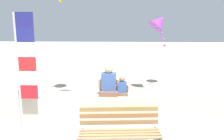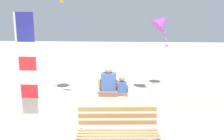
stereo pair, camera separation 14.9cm
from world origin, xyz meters
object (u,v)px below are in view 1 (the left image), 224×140
flag_banner (24,64)px  kite_purple (159,22)px  person_adult (109,83)px  person_child (122,88)px  park_bench (120,134)px

flag_banner → kite_purple: size_ratio=2.47×
person_adult → person_child: bearing=0.1°
park_bench → kite_purple: size_ratio=1.46×
person_adult → flag_banner: (-1.83, -0.41, 0.53)m
kite_purple → person_child: bearing=-114.3°
park_bench → flag_banner: bearing=158.2°
person_adult → kite_purple: 3.31m
person_child → flag_banner: (-2.15, -0.41, 0.64)m
park_bench → person_adult: person_adult is taller
park_bench → flag_banner: (-2.11, 0.84, 1.20)m
person_child → kite_purple: kite_purple is taller
kite_purple → person_adult: bearing=-119.8°
park_bench → flag_banner: size_ratio=0.59×
person_child → flag_banner: bearing=-169.2°
person_adult → kite_purple: kite_purple is taller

